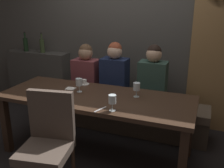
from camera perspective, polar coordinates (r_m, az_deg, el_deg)
ground at (r=3.23m, az=-3.37°, el=-15.01°), size 9.00×9.00×0.00m
back_wall_tiled at (r=3.86m, az=3.93°, el=14.15°), size 6.00×0.12×3.00m
back_counter at (r=4.60m, az=-15.85°, el=1.12°), size 1.10×0.28×0.95m
dining_table at (r=2.93m, az=-3.61°, el=-4.24°), size 2.20×0.84×0.74m
banquette_bench at (r=3.69m, az=1.08°, el=-6.49°), size 2.50×0.44×0.45m
chair_near_side at (r=2.48m, az=-14.15°, el=-11.54°), size 0.51×0.51×0.98m
diner_redhead at (r=3.65m, az=-5.82°, el=2.75°), size 0.36×0.24×0.75m
diner_bearded at (r=3.47m, az=0.59°, el=2.46°), size 0.36×0.24×0.80m
diner_far_end at (r=3.36m, az=9.11°, el=1.65°), size 0.36×0.24×0.79m
wine_bottle_dark_red at (r=4.58m, az=-18.75°, el=8.45°), size 0.08×0.08×0.33m
wine_bottle_pale_label at (r=4.38m, az=-15.37°, el=8.37°), size 0.08×0.08×0.33m
wine_glass_end_right at (r=2.83m, az=5.53°, el=-0.72°), size 0.08×0.08×0.16m
wine_glass_near_left at (r=2.46m, az=0.06°, el=-3.59°), size 0.08×0.08×0.16m
wine_glass_center_back at (r=3.00m, az=-7.40°, el=0.29°), size 0.08×0.08×0.16m
espresso_cup at (r=3.29m, az=-6.20°, el=0.36°), size 0.12×0.12×0.06m
fork_on_table at (r=2.53m, az=-2.63°, el=-5.69°), size 0.07×0.17×0.01m
folded_napkin at (r=3.15m, az=-9.25°, el=-1.03°), size 0.12×0.11×0.01m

